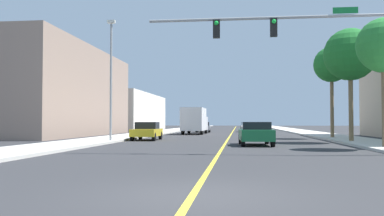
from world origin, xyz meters
name	(u,v)px	position (x,y,z in m)	size (l,w,h in m)	color
ground	(232,133)	(0.00, 42.00, 0.00)	(192.00, 192.00, 0.00)	#2D2D30
sidewalk_left	(155,133)	(-9.48, 42.00, 0.07)	(3.87, 168.00, 0.15)	beige
sidewalk_right	(311,133)	(9.48, 42.00, 0.07)	(3.87, 168.00, 0.15)	beige
lane_marking_center	(232,133)	(0.00, 42.00, 0.00)	(0.16, 144.00, 0.01)	yellow
building_left_near	(43,92)	(-19.66, 32.86, 4.57)	(11.79, 23.84, 9.14)	gray
building_left_far	(116,112)	(-20.17, 60.02, 3.07)	(12.81, 24.70, 6.14)	silver
traffic_signal_mast	(317,44)	(4.46, 10.68, 5.00)	(11.33, 0.36, 6.63)	gray
street_lamp	(111,74)	(-8.05, 19.67, 4.83)	(0.56, 0.28, 8.50)	gray
palm_mid	(350,55)	(8.59, 20.99, 6.07)	(3.62, 3.62, 7.77)	brown
palm_far	(332,65)	(8.79, 27.65, 6.27)	(3.03, 3.03, 7.70)	brown
car_silver	(203,127)	(-3.93, 47.10, 0.72)	(2.04, 4.20, 1.39)	#BCBCC1
car_yellow	(147,131)	(-6.30, 23.44, 0.73)	(1.95, 3.95, 1.43)	gold
car_green	(256,133)	(1.93, 17.39, 0.76)	(2.10, 4.42, 1.44)	#196638
car_black	(247,127)	(2.04, 49.94, 0.71)	(1.95, 3.91, 1.33)	black
delivery_truck	(195,120)	(-4.21, 38.87, 1.61)	(2.52, 7.24, 3.02)	silver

